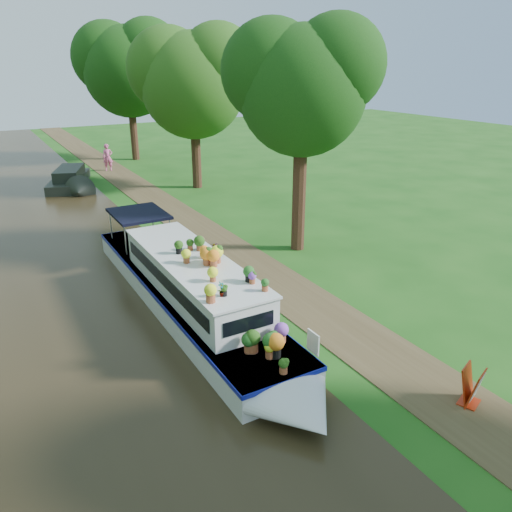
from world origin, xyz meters
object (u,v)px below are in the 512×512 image
(plant_boat, at_px, (194,290))
(sandwich_board, at_px, (472,388))
(pedestrian_pink, at_px, (108,157))
(second_boat, at_px, (70,179))

(plant_boat, bearing_deg, sandwich_board, -62.13)
(plant_boat, distance_m, pedestrian_pink, 23.14)
(second_boat, relative_size, pedestrian_pink, 3.52)
(sandwich_board, relative_size, pedestrian_pink, 0.49)
(plant_boat, height_order, second_boat, plant_boat)
(second_boat, relative_size, sandwich_board, 7.25)
(plant_boat, bearing_deg, second_boat, 90.18)
(sandwich_board, bearing_deg, second_boat, 77.35)
(plant_boat, height_order, pedestrian_pink, plant_boat)
(plant_boat, xyz_separation_m, sandwich_board, (3.75, -7.09, -0.41))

